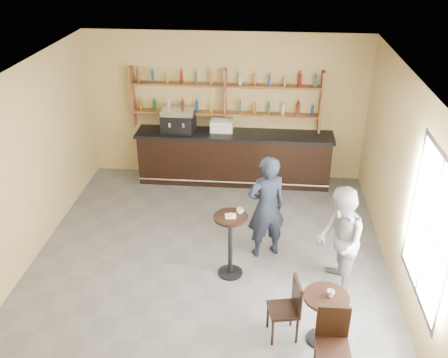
# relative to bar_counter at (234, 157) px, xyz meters

# --- Properties ---
(floor) EXTENTS (7.00, 7.00, 0.00)m
(floor) POSITION_rel_bar_counter_xyz_m (-0.21, -3.15, -0.57)
(floor) COLOR #5E5E63
(floor) RESTS_ON ground
(ceiling) EXTENTS (7.00, 7.00, 0.00)m
(ceiling) POSITION_rel_bar_counter_xyz_m (-0.21, -3.15, 2.63)
(ceiling) COLOR white
(ceiling) RESTS_ON wall_back
(wall_back) EXTENTS (7.00, 0.00, 7.00)m
(wall_back) POSITION_rel_bar_counter_xyz_m (-0.21, 0.35, 1.03)
(wall_back) COLOR tan
(wall_back) RESTS_ON floor
(wall_left) EXTENTS (0.00, 7.00, 7.00)m
(wall_left) POSITION_rel_bar_counter_xyz_m (-3.21, -3.15, 1.03)
(wall_left) COLOR tan
(wall_left) RESTS_ON floor
(wall_right) EXTENTS (0.00, 7.00, 7.00)m
(wall_right) POSITION_rel_bar_counter_xyz_m (2.79, -3.15, 1.03)
(wall_right) COLOR tan
(wall_right) RESTS_ON floor
(window_pane) EXTENTS (0.00, 2.00, 2.00)m
(window_pane) POSITION_rel_bar_counter_xyz_m (2.78, -4.35, 1.13)
(window_pane) COLOR white
(window_pane) RESTS_ON wall_right
(window_frame) EXTENTS (0.04, 1.70, 2.10)m
(window_frame) POSITION_rel_bar_counter_xyz_m (2.78, -4.35, 1.13)
(window_frame) COLOR black
(window_frame) RESTS_ON wall_right
(shelf_unit) EXTENTS (4.00, 0.26, 1.40)m
(shelf_unit) POSITION_rel_bar_counter_xyz_m (-0.21, 0.22, 1.24)
(shelf_unit) COLOR brown
(shelf_unit) RESTS_ON wall_back
(liquor_bottles) EXTENTS (3.68, 0.10, 1.00)m
(liquor_bottles) POSITION_rel_bar_counter_xyz_m (-0.21, 0.22, 1.41)
(liquor_bottles) COLOR #8C5919
(liquor_bottles) RESTS_ON shelf_unit
(bar_counter) EXTENTS (4.21, 0.82, 1.14)m
(bar_counter) POSITION_rel_bar_counter_xyz_m (0.00, 0.00, 0.00)
(bar_counter) COLOR black
(bar_counter) RESTS_ON floor
(espresso_machine) EXTENTS (0.72, 0.51, 0.49)m
(espresso_machine) POSITION_rel_bar_counter_xyz_m (-1.20, 0.00, 0.81)
(espresso_machine) COLOR black
(espresso_machine) RESTS_ON bar_counter
(pastry_case) EXTENTS (0.51, 0.42, 0.29)m
(pastry_case) POSITION_rel_bar_counter_xyz_m (-0.27, 0.00, 0.72)
(pastry_case) COLOR silver
(pastry_case) RESTS_ON bar_counter
(pedestal_table) EXTENTS (0.66, 0.66, 1.10)m
(pedestal_table) POSITION_rel_bar_counter_xyz_m (0.18, -3.31, -0.02)
(pedestal_table) COLOR black
(pedestal_table) RESTS_ON floor
(napkin) EXTENTS (0.19, 0.19, 0.00)m
(napkin) POSITION_rel_bar_counter_xyz_m (0.18, -3.31, 0.53)
(napkin) COLOR white
(napkin) RESTS_ON pedestal_table
(donut) EXTENTS (0.15, 0.15, 0.04)m
(donut) POSITION_rel_bar_counter_xyz_m (0.19, -3.32, 0.56)
(donut) COLOR #B87E43
(donut) RESTS_ON napkin
(cup_pedestal) EXTENTS (0.14, 0.14, 0.09)m
(cup_pedestal) POSITION_rel_bar_counter_xyz_m (0.32, -3.21, 0.58)
(cup_pedestal) COLOR white
(cup_pedestal) RESTS_ON pedestal_table
(man_main) EXTENTS (0.79, 0.67, 1.85)m
(man_main) POSITION_rel_bar_counter_xyz_m (0.73, -2.69, 0.36)
(man_main) COLOR black
(man_main) RESTS_ON floor
(cafe_table) EXTENTS (0.65, 0.65, 0.77)m
(cafe_table) POSITION_rel_bar_counter_xyz_m (1.55, -4.66, -0.18)
(cafe_table) COLOR black
(cafe_table) RESTS_ON floor
(cup_cafe) EXTENTS (0.12, 0.12, 0.10)m
(cup_cafe) POSITION_rel_bar_counter_xyz_m (1.60, -4.66, 0.25)
(cup_cafe) COLOR white
(cup_cafe) RESTS_ON cafe_table
(chair_west) EXTENTS (0.47, 0.47, 0.92)m
(chair_west) POSITION_rel_bar_counter_xyz_m (1.00, -4.61, -0.11)
(chair_west) COLOR black
(chair_west) RESTS_ON floor
(chair_south) EXTENTS (0.42, 0.42, 0.96)m
(chair_south) POSITION_rel_bar_counter_xyz_m (1.60, -5.26, -0.09)
(chair_south) COLOR black
(chair_south) RESTS_ON floor
(patron_second) EXTENTS (0.71, 0.89, 1.75)m
(patron_second) POSITION_rel_bar_counter_xyz_m (1.84, -3.50, 0.30)
(patron_second) COLOR gray
(patron_second) RESTS_ON floor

